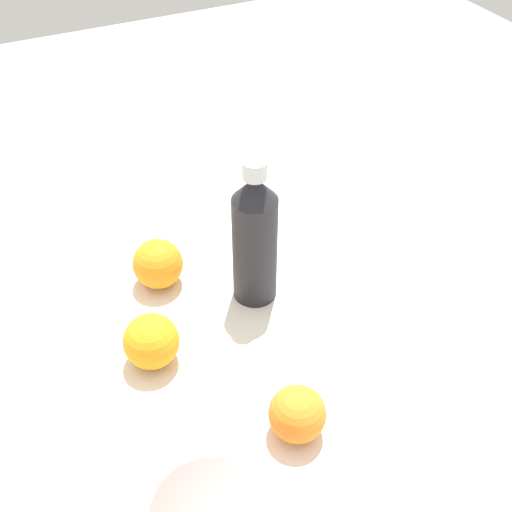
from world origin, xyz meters
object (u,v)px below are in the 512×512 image
Objects in this scene: orange_1 at (297,414)px; orange_2 at (158,264)px; orange_0 at (151,341)px; water_bottle at (256,237)px.

orange_2 is (0.07, -0.35, 0.00)m from orange_1.
orange_0 is 0.24m from orange_1.
water_bottle reaches higher than orange_2.
orange_0 is 0.99× the size of orange_2.
orange_2 is (-0.06, -0.16, 0.00)m from orange_0.
orange_2 is (0.13, -0.09, -0.08)m from water_bottle.
orange_1 is (0.07, 0.26, -0.08)m from water_bottle.
orange_0 is at bearing 59.87° from water_bottle.
water_bottle is 0.22m from orange_0.
orange_1 is 0.92× the size of orange_2.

